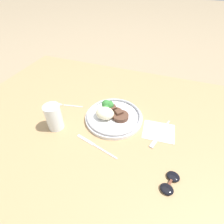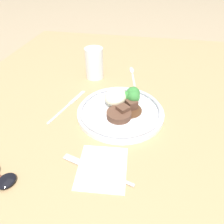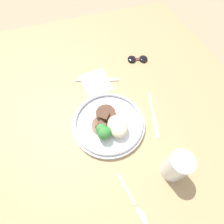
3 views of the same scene
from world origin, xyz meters
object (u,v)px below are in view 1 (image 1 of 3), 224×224
spoon (61,105)px  knife (95,145)px  fork (159,136)px  sunglasses (170,183)px  plate (113,115)px  juice_glass (54,118)px

spoon → knife: bearing=135.2°
fork → sunglasses: size_ratio=1.78×
plate → fork: 0.23m
juice_glass → sunglasses: 0.52m
knife → plate: bearing=-78.7°
plate → knife: bearing=86.1°
fork → knife: (0.24, 0.14, -0.00)m
spoon → fork: bearing=164.1°
plate → fork: bearing=170.2°
knife → juice_glass: bearing=5.0°
plate → knife: (0.01, 0.18, -0.02)m
sunglasses → juice_glass: bearing=5.8°
plate → juice_glass: (0.22, 0.14, 0.04)m
plate → fork: (-0.23, 0.04, -0.02)m
plate → sunglasses: plate is taller
plate → knife: plate is taller
fork → sunglasses: (-0.07, 0.20, 0.00)m
spoon → sunglasses: size_ratio=1.56×
plate → juice_glass: juice_glass is taller
juice_glass → fork: juice_glass is taller
knife → sunglasses: (-0.31, 0.06, 0.01)m
juice_glass → knife: 0.22m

